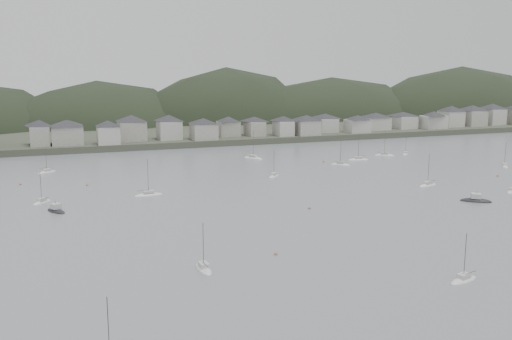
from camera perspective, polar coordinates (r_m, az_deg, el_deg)
name	(u,v)px	position (r m, az deg, el deg)	size (l,w,h in m)	color
ground	(386,265)	(116.29, 12.85, -9.21)	(900.00, 900.00, 0.00)	slate
far_shore_land	(145,121)	(393.08, -11.02, 4.80)	(900.00, 250.00, 3.00)	#383D2D
forested_ridge	(160,145)	(370.25, -9.59, 2.52)	(851.55, 103.94, 102.57)	black
waterfront_town	(276,124)	(298.02, 2.06, 4.64)	(451.48, 28.46, 12.92)	gray
sailboat_lead	(504,166)	(240.49, 23.57, 0.35)	(6.02, 7.36, 10.01)	silver
moored_fleet	(220,194)	(173.65, -3.59, -2.38)	(241.40, 159.30, 12.98)	silver
motor_launch_near	(476,201)	(175.92, 21.11, -2.87)	(8.96, 7.74, 4.08)	black
motor_launch_far	(56,211)	(161.98, -19.36, -3.85)	(6.03, 7.98, 3.82)	black
mooring_buoys	(255,203)	(161.35, -0.08, -3.36)	(174.23, 120.33, 0.70)	#B3563B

